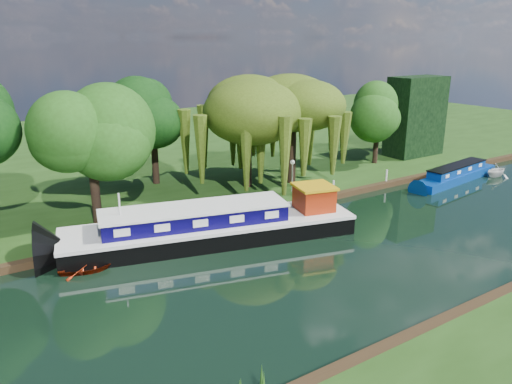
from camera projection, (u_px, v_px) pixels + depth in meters
ground at (387, 240)px, 31.29m from camera, size 120.00×120.00×0.00m
far_bank at (167, 144)px, 58.37m from camera, size 120.00×52.00×0.45m
dutch_barge at (214, 226)px, 31.05m from camera, size 18.54×8.38×3.82m
narrowboat at (456, 175)px, 44.10m from camera, size 11.10×3.20×1.60m
red_dinghy at (86, 271)px, 27.21m from camera, size 3.34×2.78×0.60m
white_cruiser at (496, 176)px, 45.70m from camera, size 2.60×2.26×1.35m
willow_left at (247, 112)px, 39.33m from camera, size 7.02×7.02×8.42m
willow_right at (293, 113)px, 40.51m from camera, size 6.59×6.59×8.03m
tree_far_left at (90, 134)px, 31.26m from camera, size 5.38×5.38×8.66m
tree_far_mid at (152, 117)px, 40.34m from camera, size 4.94×4.94×8.09m
tree_far_right at (378, 115)px, 47.39m from camera, size 4.14×4.14×6.77m
conifer_hedge at (416, 116)px, 51.11m from camera, size 6.00×3.00×8.00m
lamppost at (292, 167)px, 39.22m from camera, size 0.36×0.36×2.56m
mooring_posts at (298, 194)px, 37.46m from camera, size 19.16×0.16×1.00m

